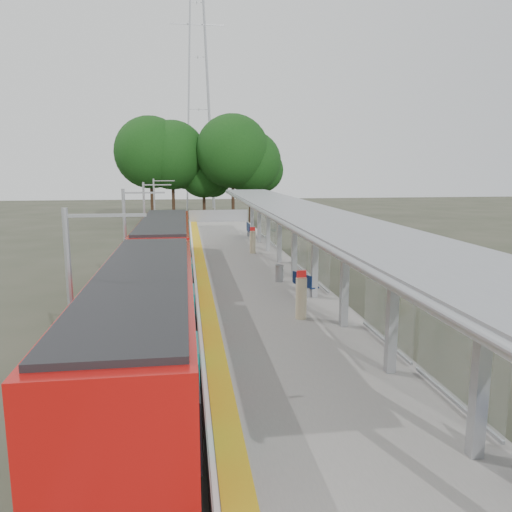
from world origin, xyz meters
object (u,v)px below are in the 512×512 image
(train, at_px, (158,274))
(litter_bin, at_px, (279,273))
(info_pillar_far, at_px, (253,242))
(bench_far, at_px, (250,230))
(bench_mid, at_px, (304,283))
(info_pillar_near, at_px, (301,298))

(train, distance_m, litter_bin, 6.17)
(train, height_order, info_pillar_far, train)
(bench_far, distance_m, info_pillar_far, 7.43)
(bench_mid, distance_m, info_pillar_near, 3.57)
(bench_far, bearing_deg, info_pillar_near, -92.30)
(train, bearing_deg, litter_bin, 24.52)
(bench_mid, bearing_deg, litter_bin, 79.69)
(bench_far, height_order, info_pillar_near, info_pillar_near)
(train, height_order, info_pillar_near, train)
(info_pillar_near, xyz_separation_m, info_pillar_far, (0.14, 14.25, -0.04))
(bench_mid, xyz_separation_m, info_pillar_near, (-0.94, -3.43, 0.29))
(train, relative_size, info_pillar_far, 16.35)
(info_pillar_near, bearing_deg, train, 137.04)
(bench_mid, xyz_separation_m, litter_bin, (-0.60, 2.58, -0.07))
(info_pillar_far, height_order, litter_bin, info_pillar_far)
(litter_bin, bearing_deg, bench_mid, -76.97)
(info_pillar_near, distance_m, info_pillar_far, 14.25)
(train, distance_m, bench_mid, 6.21)
(info_pillar_near, distance_m, litter_bin, 6.04)
(train, xyz_separation_m, bench_far, (6.14, 18.17, -0.45))
(bench_mid, relative_size, litter_bin, 1.69)
(info_pillar_near, relative_size, litter_bin, 2.18)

